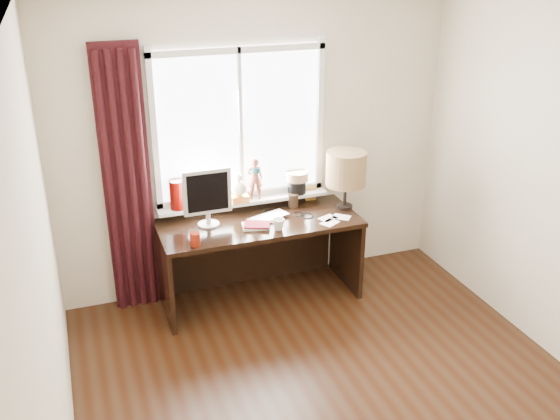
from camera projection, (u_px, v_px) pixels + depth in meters
name	position (u px, v px, depth m)	size (l,w,h in m)	color
floor	(350.00, 415.00, 4.19)	(3.50, 4.00, 0.00)	#311D10
ceiling	(372.00, 11.00, 3.16)	(3.50, 4.00, 0.00)	white
wall_back	(256.00, 145.00, 5.40)	(3.50, 2.60, 0.00)	beige
wall_left	(46.00, 293.00, 3.13)	(4.00, 2.60, 0.00)	beige
laptop	(269.00, 217.00, 5.31)	(0.36, 0.23, 0.03)	silver
mug	(278.00, 224.00, 5.10)	(0.10, 0.09, 0.10)	white
red_cup	(195.00, 239.00, 4.83)	(0.08, 0.08, 0.10)	maroon
window	(242.00, 148.00, 5.31)	(1.52, 0.20, 1.40)	white
curtain	(127.00, 185.00, 5.05)	(0.38, 0.09, 2.25)	black
desk	(256.00, 242.00, 5.45)	(1.70, 0.70, 0.75)	black
monitor	(207.00, 194.00, 5.09)	(0.40, 0.18, 0.49)	beige
notebook_stack	(256.00, 225.00, 5.15)	(0.26, 0.22, 0.03)	beige
brush_holder	(293.00, 200.00, 5.54)	(0.09, 0.09, 0.25)	black
icon_frame	(311.00, 193.00, 5.68)	(0.10, 0.03, 0.13)	gold
table_lamp	(346.00, 169.00, 5.39)	(0.35, 0.35, 0.52)	black
loose_papers	(333.00, 219.00, 5.30)	(0.33, 0.25, 0.00)	white
desk_cables	(294.00, 214.00, 5.40)	(0.41, 0.35, 0.01)	black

